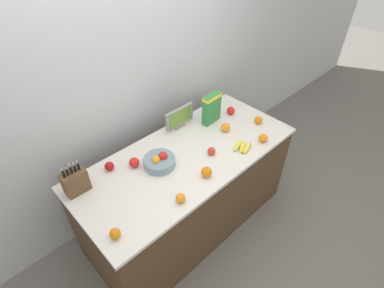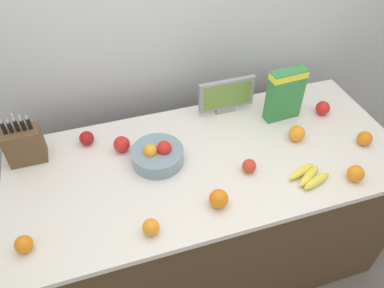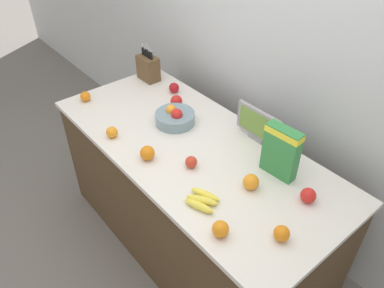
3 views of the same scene
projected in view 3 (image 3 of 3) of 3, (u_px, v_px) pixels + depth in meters
name	position (u px, v px, depth m)	size (l,w,h in m)	color
ground_plane	(192.00, 239.00, 2.77)	(14.00, 14.00, 0.00)	slate
wall_back	(273.00, 51.00, 2.30)	(9.00, 0.06, 2.60)	silver
counter	(192.00, 197.00, 2.50)	(1.94, 0.87, 0.89)	#4C3823
knife_block	(148.00, 68.00, 2.81)	(0.17, 0.11, 0.28)	brown
small_monitor	(258.00, 125.00, 2.19)	(0.31, 0.03, 0.21)	gray
cereal_box	(281.00, 150.00, 1.92)	(0.20, 0.08, 0.29)	#338442
fruit_bowl	(175.00, 117.00, 2.38)	(0.25, 0.25, 0.12)	gray
banana_bunch	(202.00, 200.00, 1.84)	(0.20, 0.16, 0.04)	yellow
apple_rightmost	(174.00, 88.00, 2.69)	(0.07, 0.07, 0.07)	#A31419
apple_middle	(176.00, 101.00, 2.53)	(0.08, 0.08, 0.08)	red
apple_by_knife_block	(308.00, 196.00, 1.84)	(0.08, 0.08, 0.08)	red
apple_leftmost	(191.00, 162.00, 2.04)	(0.07, 0.07, 0.07)	red
orange_near_bowl	(251.00, 182.00, 1.91)	(0.08, 0.08, 0.08)	orange
orange_front_center	(112.00, 132.00, 2.26)	(0.07, 0.07, 0.07)	orange
orange_by_cereal	(85.00, 96.00, 2.59)	(0.07, 0.07, 0.07)	orange
orange_mid_right	(147.00, 153.00, 2.09)	(0.08, 0.08, 0.08)	orange
orange_mid_left	(282.00, 233.00, 1.65)	(0.07, 0.07, 0.07)	orange
orange_back_center	(220.00, 229.00, 1.67)	(0.08, 0.08, 0.08)	orange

